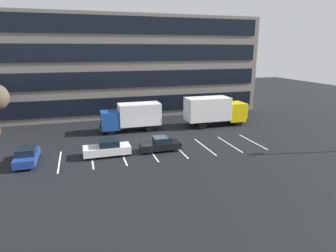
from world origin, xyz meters
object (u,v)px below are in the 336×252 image
object	(u,v)px
box_truck_yellow	(215,110)
sedan_black	(160,144)
box_truck_blue	(132,116)
sedan_navy	(27,156)
sedan_white	(107,148)

from	to	relation	value
box_truck_yellow	sedan_black	distance (m)	11.90
box_truck_blue	sedan_navy	size ratio (longest dim) A/B	1.78
box_truck_blue	sedan_black	world-z (taller)	box_truck_blue
sedan_white	sedan_black	distance (m)	5.09
box_truck_blue	sedan_white	world-z (taller)	box_truck_blue
box_truck_yellow	sedan_navy	xyz separation A→B (m)	(-21.25, -7.09, -1.42)
box_truck_blue	sedan_navy	bearing A→B (deg)	-144.18
sedan_white	sedan_black	xyz separation A→B (m)	(5.09, -0.12, -0.07)
sedan_navy	sedan_black	world-z (taller)	sedan_navy
sedan_navy	box_truck_blue	bearing A→B (deg)	35.82
sedan_navy	sedan_black	size ratio (longest dim) A/B	1.04
sedan_white	box_truck_yellow	bearing A→B (deg)	26.59
box_truck_yellow	sedan_navy	bearing A→B (deg)	-161.55
box_truck_blue	sedan_white	xyz separation A→B (m)	(-3.72, -7.75, -1.16)
box_truck_yellow	box_truck_blue	xyz separation A→B (m)	(-10.65, 0.56, -0.22)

